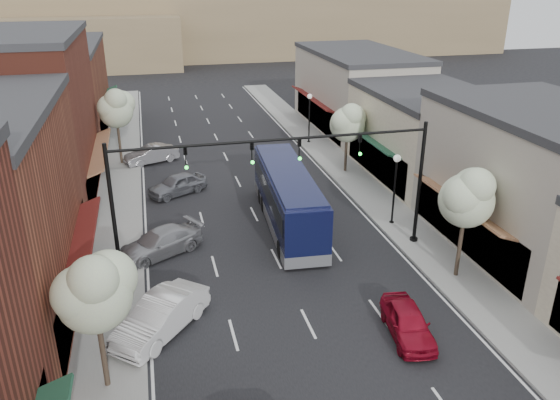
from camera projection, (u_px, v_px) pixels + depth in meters
ground at (323, 352)px, 21.96m from camera, size 160.00×160.00×0.00m
sidewalk_left at (118, 199)px, 36.64m from camera, size 2.80×73.00×0.15m
sidewalk_right at (353, 178)px, 40.36m from camera, size 2.80×73.00×0.15m
curb_left at (140, 197)px, 36.95m from camera, size 0.25×73.00×0.17m
curb_right at (335, 179)px, 40.05m from camera, size 0.25×73.00×0.17m
bldg_left_midfar at (14, 121)px, 34.63m from camera, size 10.14×14.10×10.90m
bldg_left_far at (52, 91)px, 49.44m from camera, size 10.14×18.10×8.40m
bldg_right_midnear at (536, 182)px, 28.86m from camera, size 9.14×12.10×7.90m
bldg_right_midfar at (426, 135)px, 39.89m from camera, size 9.14×12.10×6.40m
bldg_right_far at (357, 91)px, 52.23m from camera, size 9.14×16.10×7.40m
hill_far at (172, 20)px, 100.23m from camera, size 120.00×30.00×12.00m
hill_near at (15, 43)px, 84.73m from camera, size 50.00×20.00×8.00m
signal_mast_right at (380, 169)px, 28.58m from camera, size 8.22×0.46×7.00m
signal_mast_left at (162, 188)px, 26.09m from camera, size 8.22×0.46×7.00m
tree_right_near at (469, 196)px, 25.62m from camera, size 2.85×2.65×5.95m
tree_right_far at (348, 121)px, 40.12m from camera, size 2.85×2.65×5.43m
tree_left_near at (95, 290)px, 18.45m from camera, size 2.85×2.65×5.69m
tree_left_far at (116, 108)px, 41.59m from camera, size 2.85×2.65×6.13m
lamp_post_near at (395, 178)px, 31.93m from camera, size 0.44×0.44×4.44m
lamp_post_far at (309, 110)px, 47.60m from camera, size 0.44×0.44×4.44m
coach_bus at (288, 197)px, 32.37m from camera, size 3.24×11.46×3.46m
red_hatchback at (408, 322)px, 22.75m from camera, size 2.08×4.07×1.33m
parked_car_b at (161, 316)px, 22.90m from camera, size 4.50×4.86×1.62m
parked_car_c at (160, 243)px, 29.33m from camera, size 5.17×4.07×1.40m
parked_car_d at (178, 184)px, 37.38m from camera, size 4.45×3.46×1.42m
parked_car_e at (151, 154)px, 43.53m from camera, size 4.52×2.91×1.41m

